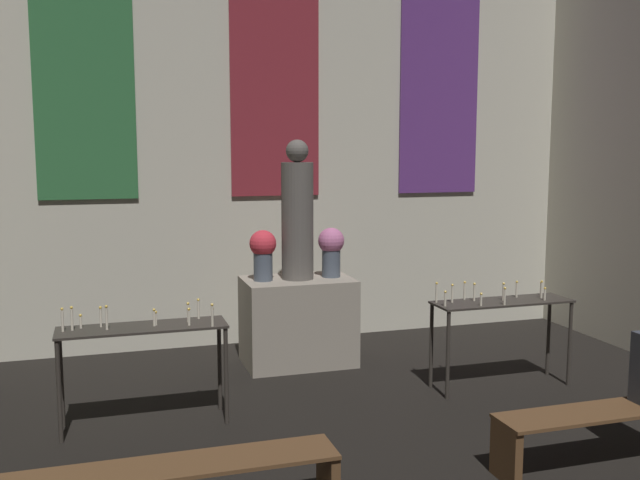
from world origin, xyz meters
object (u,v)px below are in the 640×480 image
flower_vase_right (331,249)px  flower_vase_left (263,251)px  altar (298,321)px  candle_rack_right (501,313)px  candle_rack_left (143,340)px  statue (297,215)px

flower_vase_right → flower_vase_left: bearing=180.0°
flower_vase_left → flower_vase_right: bearing=0.0°
altar → flower_vase_right: (0.37, 0.00, 0.77)m
flower_vase_left → candle_rack_right: size_ratio=0.39×
candle_rack_left → flower_vase_left: bearing=44.8°
flower_vase_left → flower_vase_right: size_ratio=1.00×
altar → statue: statue is taller
flower_vase_right → candle_rack_left: 2.47m
altar → flower_vase_left: flower_vase_left is taller
altar → statue: bearing=0.0°
flower_vase_right → candle_rack_right: size_ratio=0.39×
altar → flower_vase_left: (-0.37, 0.00, 0.77)m
altar → flower_vase_right: 0.85m
altar → candle_rack_right: candle_rack_right is taller
statue → flower_vase_right: (0.37, 0.00, -0.37)m
statue → candle_rack_right: statue is taller
statue → candle_rack_right: size_ratio=1.07×
flower_vase_left → flower_vase_right: (0.74, 0.00, 0.00)m
altar → statue: (0.00, 0.00, 1.13)m
statue → candle_rack_left: statue is taller
statue → candle_rack_right: 2.28m
altar → candle_rack_right: 2.12m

